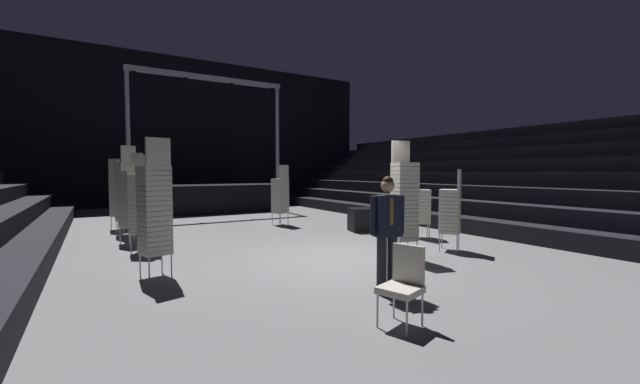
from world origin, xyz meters
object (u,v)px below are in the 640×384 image
chair_stack_rear_right (450,210)px  equipment_road_case (364,220)px  chair_stack_mid_left (126,191)px  chair_stack_aisle_left (131,198)px  chair_stack_rear_centre (404,200)px  loose_chair_near_man (403,281)px  chair_stack_mid_right (155,209)px  chair_stack_rear_left (143,203)px  man_with_tie (387,227)px  chair_stack_mid_centre (280,195)px  chair_stack_front_right (120,194)px  stage_riser (205,196)px  chair_stack_front_left (421,205)px

chair_stack_rear_right → equipment_road_case: 3.34m
chair_stack_mid_left → chair_stack_aisle_left: (0.02, -1.47, -0.13)m
chair_stack_rear_centre → loose_chair_near_man: (-2.39, -2.50, -0.70)m
chair_stack_mid_right → chair_stack_aisle_left: size_ratio=1.04×
chair_stack_rear_left → loose_chair_near_man: (2.18, -6.09, -0.58)m
chair_stack_mid_left → chair_stack_rear_right: chair_stack_mid_left is taller
man_with_tie → chair_stack_mid_left: (-2.94, 7.91, 0.28)m
man_with_tie → chair_stack_rear_centre: chair_stack_rear_centre is taller
loose_chair_near_man → chair_stack_mid_centre: bearing=-33.5°
chair_stack_front_right → chair_stack_rear_left: same height
stage_riser → chair_stack_rear_centre: bearing=-83.8°
stage_riser → chair_stack_front_left: bearing=-70.7°
chair_stack_aisle_left → loose_chair_near_man: chair_stack_aisle_left is taller
chair_stack_rear_right → chair_stack_aisle_left: size_ratio=0.82×
chair_stack_mid_left → loose_chair_near_man: size_ratio=2.71×
equipment_road_case → loose_chair_near_man: loose_chair_near_man is taller
chair_stack_rear_left → chair_stack_front_left: bearing=-160.7°
equipment_road_case → loose_chair_near_man: bearing=-124.0°
chair_stack_front_left → equipment_road_case: chair_stack_front_left is taller
chair_stack_mid_right → chair_stack_rear_left: bearing=73.2°
chair_stack_front_right → chair_stack_mid_right: (0.19, -6.48, 0.08)m
equipment_road_case → loose_chair_near_man: size_ratio=0.95×
stage_riser → chair_stack_rear_left: stage_riser is taller
chair_stack_front_left → loose_chair_near_man: 6.19m
chair_stack_front_right → chair_stack_rear_centre: (4.82, -7.68, 0.13)m
chair_stack_mid_right → equipment_road_case: 6.63m
chair_stack_front_left → chair_stack_rear_right: (-0.66, -1.54, 0.04)m
stage_riser → equipment_road_case: (2.81, -8.01, -0.36)m
chair_stack_mid_right → chair_stack_rear_centre: bearing=-30.0°
stage_riser → loose_chair_near_man: 13.94m
chair_stack_rear_right → chair_stack_rear_centre: size_ratio=0.76×
chair_stack_front_right → chair_stack_aisle_left: size_ratio=0.96×
chair_stack_mid_left → loose_chair_near_man: chair_stack_mid_left is taller
chair_stack_rear_centre → stage_riser: bearing=-68.0°
chair_stack_mid_centre → chair_stack_mid_left: bearing=157.2°
chair_stack_rear_right → equipment_road_case: chair_stack_rear_right is taller
chair_stack_front_left → chair_stack_rear_left: 7.05m
chair_stack_mid_right → chair_stack_mid_left: bearing=75.7°
stage_riser → chair_stack_rear_centre: 11.47m
chair_stack_front_left → chair_stack_rear_right: chair_stack_rear_right is taller
chair_stack_mid_left → chair_stack_mid_centre: (4.67, -0.44, -0.25)m
chair_stack_rear_left → chair_stack_rear_right: 7.03m
man_with_tie → chair_stack_rear_right: (3.32, 1.63, -0.06)m
chair_stack_mid_left → chair_stack_rear_centre: (4.73, -6.38, -0.04)m
stage_riser → chair_stack_front_left: size_ratio=3.75×
chair_stack_mid_left → loose_chair_near_man: 9.22m
chair_stack_mid_centre → chair_stack_rear_centre: bearing=-106.8°
chair_stack_mid_right → chair_stack_rear_left: size_ratio=1.08×
chair_stack_mid_right → chair_stack_rear_left: chair_stack_mid_right is taller
stage_riser → chair_stack_rear_left: 8.50m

